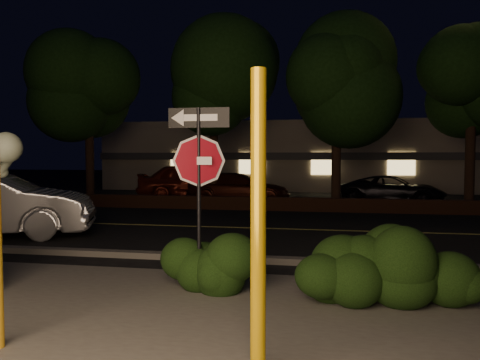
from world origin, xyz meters
name	(u,v)px	position (x,y,z in m)	size (l,w,h in m)	color
ground	(263,215)	(0.00, 10.00, 0.00)	(90.00, 90.00, 0.00)	black
patio	(129,337)	(0.00, -1.00, 0.01)	(14.00, 6.00, 0.02)	#4C4944
road	(248,228)	(0.00, 7.00, 0.01)	(80.00, 8.00, 0.01)	black
lane_marking	(248,228)	(0.00, 7.00, 0.02)	(80.00, 0.12, 0.01)	#B3AB47
curb	(213,258)	(0.00, 2.90, 0.06)	(80.00, 0.25, 0.12)	#4C4944
brick_wall	(267,204)	(0.00, 11.30, 0.25)	(40.00, 0.35, 0.50)	#402114
parking_lot	(282,197)	(0.00, 17.00, 0.01)	(40.00, 12.00, 0.01)	black
building	(294,156)	(0.00, 24.99, 2.00)	(22.00, 10.20, 4.00)	slate
tree_far_a	(88,79)	(-8.00, 13.00, 5.34)	(4.60, 4.60, 7.43)	black
tree_far_b	(214,58)	(-2.50, 13.20, 6.05)	(5.20, 5.20, 8.41)	black
tree_far_c	(337,61)	(2.50, 12.80, 5.66)	(4.80, 4.80, 7.84)	black
tree_far_d	(472,66)	(7.50, 13.30, 5.42)	(4.40, 4.40, 7.42)	black
yellow_pole_right	(258,227)	(1.55, -1.69, 1.40)	(0.14, 0.14, 2.80)	#E9AF0C
signpost	(199,161)	(0.28, 0.91, 1.95)	(0.93, 0.06, 2.74)	black
hedge_center	(198,260)	(0.24, 0.97, 0.45)	(1.74, 0.81, 0.90)	black
hedge_right	(351,257)	(2.49, 0.84, 0.62)	(1.89, 1.01, 1.23)	black
hedge_far_right	(431,269)	(3.51, 0.66, 0.54)	(1.54, 0.96, 1.07)	black
parked_car_red	(192,181)	(-3.94, 14.89, 0.85)	(2.01, 4.99, 1.70)	maroon
parked_car_darkred	(238,188)	(-1.57, 13.80, 0.64)	(1.81, 4.44, 1.29)	#3B120A
parked_car_dark	(393,190)	(4.90, 14.77, 0.59)	(1.97, 4.26, 1.18)	black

